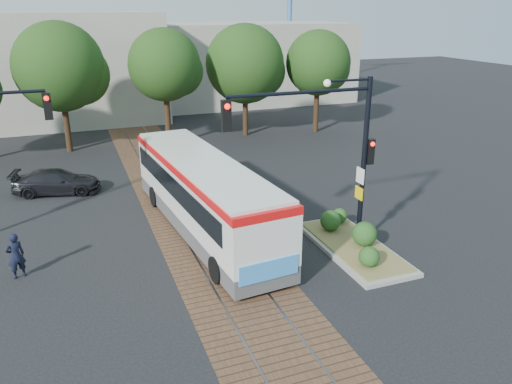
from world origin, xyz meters
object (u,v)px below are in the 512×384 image
Objects in this scene: traffic_island at (353,240)px; city_bus at (204,192)px; officer at (16,256)px; signal_pole_main at (334,140)px; parked_car at (57,182)px.

city_bus is at bearing 143.22° from traffic_island.
officer is (-6.69, -1.39, -0.84)m from city_bus.
signal_pole_main is (-0.96, 0.09, 3.83)m from traffic_island.
city_bus is 7.02× the size of officer.
officer is at bearing 169.58° from traffic_island.
parked_car is at bearing 132.40° from signal_pole_main.
traffic_island is at bearing -5.36° from signal_pole_main.
parked_car is (-9.13, 9.99, -3.58)m from signal_pole_main.
signal_pole_main reaches higher than officer.
city_bus reaches higher than traffic_island.
city_bus is 8.63m from parked_car.
signal_pole_main is at bearing 174.64° from traffic_island.
city_bus is at bearing 170.51° from officer.
city_bus is 5.61m from signal_pole_main.
traffic_island is at bearing -42.15° from city_bus.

